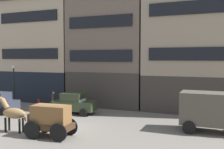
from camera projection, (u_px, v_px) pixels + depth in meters
The scene contains 11 objects.
ground_plane at pixel (60, 128), 18.12m from camera, with size 120.00×120.00×0.00m, color slate.
building_far_left at pixel (44, 49), 30.53m from camera, with size 9.23×5.86×11.68m.
building_center_left at pixel (111, 39), 27.28m from camera, with size 8.24×5.86×13.59m.
building_center_right at pixel (200, 27), 23.85m from camera, with size 10.18×5.86×15.22m.
cargo_wagon at pixel (50, 119), 16.11m from camera, with size 3.00×1.71×1.98m.
draft_horse at pixel (13, 113), 17.22m from camera, with size 2.35×0.73×2.30m.
delivery_truck_near at pixel (212, 111), 17.12m from camera, with size 4.36×2.13×2.62m.
sedan_light at pixel (74, 103), 22.85m from camera, with size 3.84×2.16×1.83m.
pedestrian_officer at pixel (53, 99), 24.65m from camera, with size 0.43×0.43×1.79m.
streetlamp_curbside at pixel (14, 80), 26.52m from camera, with size 0.32×0.32×4.12m.
fire_hydrant_curbside at pixel (39, 103), 26.04m from camera, with size 0.24×0.24×0.83m.
Camera 1 is at (10.13, -15.12, 4.89)m, focal length 42.05 mm.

